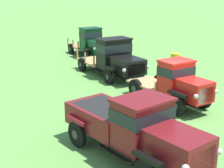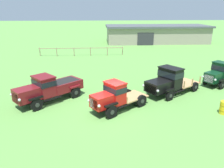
% 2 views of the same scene
% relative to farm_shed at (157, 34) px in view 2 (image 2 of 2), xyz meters
% --- Properties ---
extents(ground_plane, '(240.00, 240.00, 0.00)m').
position_rel_farm_shed_xyz_m(ground_plane, '(-11.83, -32.29, -1.81)').
color(ground_plane, '#5B9342').
extents(farm_shed, '(21.20, 7.96, 3.57)m').
position_rel_farm_shed_xyz_m(farm_shed, '(0.00, 0.00, 0.00)').
color(farm_shed, gray).
rests_on(farm_shed, ground).
extents(paddock_fence, '(12.89, 0.60, 1.29)m').
position_rel_farm_shed_xyz_m(paddock_fence, '(-14.90, -12.74, -0.91)').
color(paddock_fence, '#997F60').
rests_on(paddock_fence, ground).
extents(vintage_truck_second_in_line, '(5.09, 4.75, 2.13)m').
position_rel_farm_shed_xyz_m(vintage_truck_second_in_line, '(-16.30, -30.06, -0.70)').
color(vintage_truck_second_in_line, black).
rests_on(vintage_truck_second_in_line, ground).
extents(vintage_truck_midrow_center, '(4.56, 3.82, 2.13)m').
position_rel_farm_shed_xyz_m(vintage_truck_midrow_center, '(-11.39, -32.08, -0.72)').
color(vintage_truck_midrow_center, black).
rests_on(vintage_truck_midrow_center, ground).
extents(vintage_truck_far_side, '(5.62, 4.55, 2.31)m').
position_rel_farm_shed_xyz_m(vintage_truck_far_side, '(-6.61, -29.21, -0.64)').
color(vintage_truck_far_side, black).
rests_on(vintage_truck_far_side, ground).
extents(vintage_truck_back_of_row, '(4.71, 3.69, 2.21)m').
position_rel_farm_shed_xyz_m(vintage_truck_back_of_row, '(-1.07, -27.25, -0.70)').
color(vintage_truck_back_of_row, black).
rests_on(vintage_truck_back_of_row, ground).
extents(oil_drum_beside_row, '(0.62, 0.62, 0.91)m').
position_rel_farm_shed_xyz_m(oil_drum_beside_row, '(-3.82, -33.06, -1.35)').
color(oil_drum_beside_row, gold).
rests_on(oil_drum_beside_row, ground).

